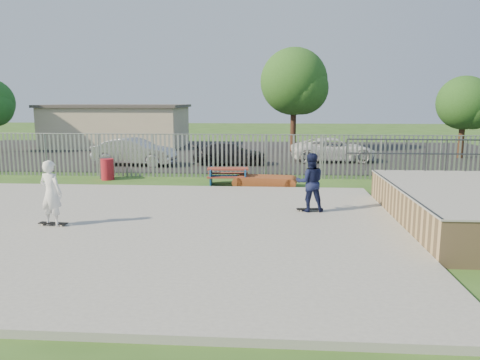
# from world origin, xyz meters

# --- Properties ---
(ground) EXTENTS (120.00, 120.00, 0.00)m
(ground) POSITION_xyz_m (0.00, 0.00, 0.00)
(ground) COLOR #31561D
(ground) RESTS_ON ground
(concrete_slab) EXTENTS (15.00, 12.00, 0.15)m
(concrete_slab) POSITION_xyz_m (0.00, 0.00, 0.07)
(concrete_slab) COLOR gray
(concrete_slab) RESTS_ON ground
(quarter_pipe) EXTENTS (5.50, 7.05, 2.19)m
(quarter_pipe) POSITION_xyz_m (9.50, 1.04, 0.56)
(quarter_pipe) COLOR tan
(quarter_pipe) RESTS_ON ground
(fence) EXTENTS (26.04, 16.02, 2.00)m
(fence) POSITION_xyz_m (1.00, 4.59, 1.00)
(fence) COLOR gray
(fence) RESTS_ON ground
(picnic_table) EXTENTS (1.84, 1.56, 0.73)m
(picnic_table) POSITION_xyz_m (2.07, 7.10, 0.37)
(picnic_table) COLOR maroon
(picnic_table) RESTS_ON ground
(funbox) EXTENTS (2.27, 1.31, 0.43)m
(funbox) POSITION_xyz_m (3.64, 6.81, 0.22)
(funbox) COLOR brown
(funbox) RESTS_ON ground
(trash_bin_red) EXTENTS (0.57, 0.57, 0.95)m
(trash_bin_red) POSITION_xyz_m (-3.48, 8.04, 0.48)
(trash_bin_red) COLOR #A61926
(trash_bin_red) RESTS_ON ground
(trash_bin_grey) EXTENTS (0.58, 0.58, 0.96)m
(trash_bin_grey) POSITION_xyz_m (-3.68, 8.41, 0.48)
(trash_bin_grey) COLOR #2A2A2D
(trash_bin_grey) RESTS_ON ground
(parking_lot) EXTENTS (40.00, 18.00, 0.02)m
(parking_lot) POSITION_xyz_m (0.00, 19.00, 0.01)
(parking_lot) COLOR black
(parking_lot) RESTS_ON ground
(car_silver) EXTENTS (4.64, 2.03, 1.48)m
(car_silver) POSITION_xyz_m (-3.61, 12.70, 0.76)
(car_silver) COLOR silver
(car_silver) RESTS_ON parking_lot
(car_dark) EXTENTS (4.27, 2.00, 1.21)m
(car_dark) POSITION_xyz_m (1.59, 13.37, 0.62)
(car_dark) COLOR black
(car_dark) RESTS_ON parking_lot
(car_white) EXTENTS (5.10, 2.70, 1.37)m
(car_white) POSITION_xyz_m (7.47, 15.06, 0.70)
(car_white) COLOR white
(car_white) RESTS_ON parking_lot
(building) EXTENTS (10.40, 6.40, 3.20)m
(building) POSITION_xyz_m (-8.00, 23.00, 1.61)
(building) COLOR beige
(building) RESTS_ON ground
(tree_mid) EXTENTS (4.61, 4.61, 7.11)m
(tree_mid) POSITION_xyz_m (5.33, 20.67, 4.79)
(tree_mid) COLOR #472A1C
(tree_mid) RESTS_ON ground
(tree_right) EXTENTS (3.24, 3.24, 5.00)m
(tree_right) POSITION_xyz_m (15.48, 17.31, 3.36)
(tree_right) COLOR #472D1C
(tree_right) RESTS_ON ground
(skateboard_a) EXTENTS (0.81, 0.27, 0.08)m
(skateboard_a) POSITION_xyz_m (5.10, 1.99, 0.19)
(skateboard_a) COLOR black
(skateboard_a) RESTS_ON concrete_slab
(skateboard_b) EXTENTS (0.81, 0.27, 0.08)m
(skateboard_b) POSITION_xyz_m (-2.06, -0.21, 0.19)
(skateboard_b) COLOR black
(skateboard_b) RESTS_ON concrete_slab
(skater_navy) EXTENTS (0.94, 0.76, 1.81)m
(skater_navy) POSITION_xyz_m (5.10, 1.99, 1.05)
(skater_navy) COLOR #13183B
(skater_navy) RESTS_ON concrete_slab
(skater_white) EXTENTS (0.75, 0.59, 1.81)m
(skater_white) POSITION_xyz_m (-2.06, -0.21, 1.05)
(skater_white) COLOR white
(skater_white) RESTS_ON concrete_slab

